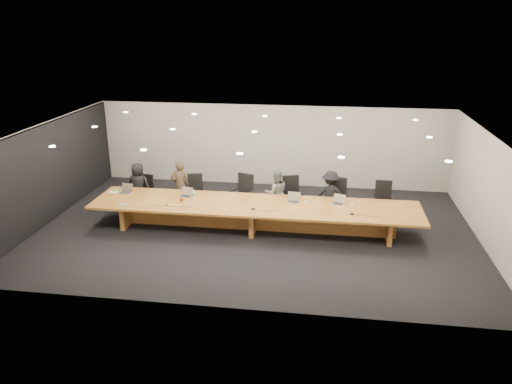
{
  "coord_description": "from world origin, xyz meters",
  "views": [
    {
      "loc": [
        1.87,
        -12.62,
        5.61
      ],
      "look_at": [
        0.0,
        0.3,
        1.0
      ],
      "focal_mm": 35.0,
      "sensor_mm": 36.0,
      "label": 1
    }
  ],
  "objects_px": {
    "laptop_e": "(338,200)",
    "mic_center": "(253,208)",
    "conference_table": "(254,212)",
    "chair_mid_right": "(292,196)",
    "water_bottle": "(194,194)",
    "av_box": "(123,205)",
    "person_c": "(276,193)",
    "mic_left": "(166,205)",
    "amber_mug": "(182,200)",
    "mic_right": "(352,214)",
    "person_b": "(180,186)",
    "chair_mid_left": "(242,194)",
    "person_a": "(139,186)",
    "laptop_b": "(185,192)",
    "paper_cup_near": "(305,203)",
    "paper_cup_far": "(352,205)",
    "chair_far_right": "(383,200)",
    "person_d": "(330,195)",
    "laptop_d": "(294,198)",
    "chair_far_left": "(145,191)",
    "chair_left": "(195,192)",
    "chair_right": "(336,198)",
    "laptop_a": "(125,189)"
  },
  "relations": [
    {
      "from": "laptop_e",
      "to": "mic_center",
      "type": "distance_m",
      "value": 2.35
    },
    {
      "from": "conference_table",
      "to": "chair_mid_right",
      "type": "xyz_separation_m",
      "value": [
        0.94,
        1.24,
        0.07
      ]
    },
    {
      "from": "water_bottle",
      "to": "av_box",
      "type": "xyz_separation_m",
      "value": [
        -1.77,
        -0.83,
        -0.1
      ]
    },
    {
      "from": "person_c",
      "to": "mic_left",
      "type": "bearing_deg",
      "value": 12.1
    },
    {
      "from": "amber_mug",
      "to": "mic_right",
      "type": "xyz_separation_m",
      "value": [
        4.66,
        -0.31,
        -0.03
      ]
    },
    {
      "from": "person_b",
      "to": "mic_left",
      "type": "bearing_deg",
      "value": 74.04
    },
    {
      "from": "laptop_e",
      "to": "mic_left",
      "type": "relative_size",
      "value": 3.34
    },
    {
      "from": "chair_mid_left",
      "to": "person_b",
      "type": "distance_m",
      "value": 1.91
    },
    {
      "from": "person_a",
      "to": "mic_left",
      "type": "distance_m",
      "value": 2.12
    },
    {
      "from": "laptop_b",
      "to": "paper_cup_near",
      "type": "height_order",
      "value": "laptop_b"
    },
    {
      "from": "person_a",
      "to": "av_box",
      "type": "relative_size",
      "value": 7.4
    },
    {
      "from": "laptop_b",
      "to": "mic_right",
      "type": "distance_m",
      "value": 4.7
    },
    {
      "from": "mic_left",
      "to": "mic_right",
      "type": "height_order",
      "value": "mic_right"
    },
    {
      "from": "paper_cup_far",
      "to": "mic_center",
      "type": "xyz_separation_m",
      "value": [
        -2.62,
        -0.54,
        -0.03
      ]
    },
    {
      "from": "chair_far_right",
      "to": "amber_mug",
      "type": "bearing_deg",
      "value": -166.38
    },
    {
      "from": "person_d",
      "to": "laptop_d",
      "type": "relative_size",
      "value": 4.16
    },
    {
      "from": "chair_mid_right",
      "to": "chair_far_right",
      "type": "distance_m",
      "value": 2.65
    },
    {
      "from": "chair_far_left",
      "to": "person_a",
      "type": "height_order",
      "value": "person_a"
    },
    {
      "from": "chair_left",
      "to": "person_c",
      "type": "bearing_deg",
      "value": -18.16
    },
    {
      "from": "chair_far_right",
      "to": "mic_left",
      "type": "relative_size",
      "value": 11.09
    },
    {
      "from": "chair_right",
      "to": "laptop_b",
      "type": "bearing_deg",
      "value": -154.32
    },
    {
      "from": "av_box",
      "to": "mic_right",
      "type": "height_order",
      "value": "mic_right"
    },
    {
      "from": "chair_left",
      "to": "person_b",
      "type": "bearing_deg",
      "value": 179.64
    },
    {
      "from": "chair_far_left",
      "to": "chair_right",
      "type": "bearing_deg",
      "value": 8.14
    },
    {
      "from": "chair_far_left",
      "to": "laptop_e",
      "type": "height_order",
      "value": "laptop_e"
    },
    {
      "from": "laptop_b",
      "to": "amber_mug",
      "type": "xyz_separation_m",
      "value": [
        -0.0,
        -0.37,
        -0.08
      ]
    },
    {
      "from": "av_box",
      "to": "chair_mid_right",
      "type": "bearing_deg",
      "value": 3.78
    },
    {
      "from": "person_d",
      "to": "laptop_a",
      "type": "bearing_deg",
      "value": 6.12
    },
    {
      "from": "person_a",
      "to": "paper_cup_far",
      "type": "relative_size",
      "value": 16.31
    },
    {
      "from": "chair_right",
      "to": "paper_cup_far",
      "type": "xyz_separation_m",
      "value": [
        0.39,
        -1.15,
        0.21
      ]
    },
    {
      "from": "chair_right",
      "to": "laptop_a",
      "type": "distance_m",
      "value": 6.18
    },
    {
      "from": "chair_left",
      "to": "person_a",
      "type": "distance_m",
      "value": 1.76
    },
    {
      "from": "mic_left",
      "to": "chair_left",
      "type": "bearing_deg",
      "value": 78.82
    },
    {
      "from": "chair_mid_left",
      "to": "paper_cup_near",
      "type": "bearing_deg",
      "value": -9.31
    },
    {
      "from": "chair_far_right",
      "to": "laptop_a",
      "type": "relative_size",
      "value": 3.33
    },
    {
      "from": "conference_table",
      "to": "mic_center",
      "type": "xyz_separation_m",
      "value": [
        0.02,
        -0.37,
        0.25
      ]
    },
    {
      "from": "person_d",
      "to": "laptop_d",
      "type": "height_order",
      "value": "person_d"
    },
    {
      "from": "chair_mid_right",
      "to": "chair_right",
      "type": "bearing_deg",
      "value": -13.75
    },
    {
      "from": "conference_table",
      "to": "laptop_e",
      "type": "xyz_separation_m",
      "value": [
        2.26,
        0.32,
        0.36
      ]
    },
    {
      "from": "person_b",
      "to": "paper_cup_far",
      "type": "distance_m",
      "value": 5.19
    },
    {
      "from": "mic_left",
      "to": "person_c",
      "type": "bearing_deg",
      "value": 28.79
    },
    {
      "from": "person_d",
      "to": "chair_right",
      "type": "bearing_deg",
      "value": -136.33
    },
    {
      "from": "chair_far_right",
      "to": "mic_center",
      "type": "relative_size",
      "value": 8.36
    },
    {
      "from": "conference_table",
      "to": "chair_mid_right",
      "type": "distance_m",
      "value": 1.56
    },
    {
      "from": "laptop_a",
      "to": "mic_center",
      "type": "height_order",
      "value": "laptop_a"
    },
    {
      "from": "conference_table",
      "to": "chair_far_left",
      "type": "distance_m",
      "value": 3.85
    },
    {
      "from": "chair_far_left",
      "to": "chair_left",
      "type": "xyz_separation_m",
      "value": [
        1.61,
        -0.0,
        0.04
      ]
    },
    {
      "from": "laptop_e",
      "to": "person_d",
      "type": "bearing_deg",
      "value": 126.43
    },
    {
      "from": "water_bottle",
      "to": "chair_far_left",
      "type": "bearing_deg",
      "value": 150.05
    },
    {
      "from": "amber_mug",
      "to": "conference_table",
      "type": "bearing_deg",
      "value": 1.92
    }
  ]
}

